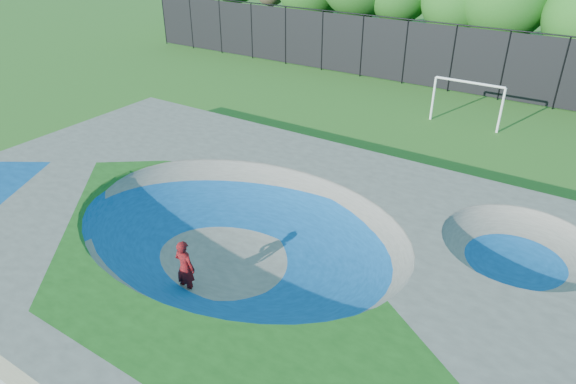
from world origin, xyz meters
name	(u,v)px	position (x,y,z in m)	size (l,w,h in m)	color
ground	(239,261)	(0.00, 0.00, 0.00)	(120.00, 120.00, 0.00)	#2B641B
skate_deck	(238,241)	(0.00, 0.00, 0.75)	(22.00, 14.00, 1.50)	gray
skater	(185,268)	(-0.31, -2.03, 0.89)	(0.65, 0.43, 1.78)	red
skateboard	(188,292)	(-0.31, -2.03, 0.03)	(0.78, 0.22, 0.05)	black
soccer_goal	(468,95)	(2.50, 15.67, 1.64)	(3.56, 0.12, 2.36)	white
fence	(453,57)	(0.00, 21.00, 2.10)	(48.09, 0.09, 4.04)	black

